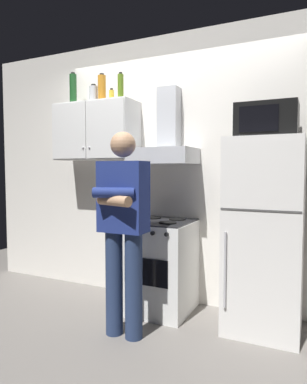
# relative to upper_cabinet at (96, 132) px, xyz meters

# --- Properties ---
(ground_plane) EXTENTS (7.00, 7.00, 0.00)m
(ground_plane) POSITION_rel_upper_cabinet_xyz_m (0.85, -0.37, -1.75)
(ground_plane) COLOR slate
(back_wall_tiled) EXTENTS (4.80, 0.10, 2.70)m
(back_wall_tiled) POSITION_rel_upper_cabinet_xyz_m (0.85, 0.23, -0.40)
(back_wall_tiled) COLOR silver
(back_wall_tiled) RESTS_ON ground_plane
(upper_cabinet) EXTENTS (0.90, 0.37, 0.60)m
(upper_cabinet) POSITION_rel_upper_cabinet_xyz_m (0.00, 0.00, 0.00)
(upper_cabinet) COLOR silver
(stove_oven) EXTENTS (0.60, 0.62, 0.87)m
(stove_oven) POSITION_rel_upper_cabinet_xyz_m (0.80, -0.13, -1.32)
(stove_oven) COLOR white
(stove_oven) RESTS_ON ground_plane
(range_hood) EXTENTS (0.60, 0.44, 0.75)m
(range_hood) POSITION_rel_upper_cabinet_xyz_m (0.80, 0.00, -0.15)
(range_hood) COLOR #B7BABF
(refrigerator) EXTENTS (0.60, 0.62, 1.60)m
(refrigerator) POSITION_rel_upper_cabinet_xyz_m (1.75, -0.12, -0.95)
(refrigerator) COLOR white
(refrigerator) RESTS_ON ground_plane
(microwave) EXTENTS (0.48, 0.37, 0.28)m
(microwave) POSITION_rel_upper_cabinet_xyz_m (1.75, -0.11, -0.01)
(microwave) COLOR black
(microwave) RESTS_ON refrigerator
(person_standing) EXTENTS (0.38, 0.33, 1.64)m
(person_standing) POSITION_rel_upper_cabinet_xyz_m (0.75, -0.73, -0.85)
(person_standing) COLOR navy
(person_standing) RESTS_ON ground_plane
(bottle_wine_green) EXTENTS (0.08, 0.08, 0.35)m
(bottle_wine_green) POSITION_rel_upper_cabinet_xyz_m (-0.29, -0.00, 0.47)
(bottle_wine_green) COLOR #19471E
(bottle_wine_green) RESTS_ON upper_cabinet
(bottle_spice_jar) EXTENTS (0.05, 0.05, 0.13)m
(bottle_spice_jar) POSITION_rel_upper_cabinet_xyz_m (0.20, -0.01, 0.36)
(bottle_spice_jar) COLOR gold
(bottle_spice_jar) RESTS_ON upper_cabinet
(bottle_canister_steel) EXTENTS (0.09, 0.09, 0.19)m
(bottle_canister_steel) POSITION_rel_upper_cabinet_xyz_m (-0.02, -0.02, 0.39)
(bottle_canister_steel) COLOR #B2B5BA
(bottle_canister_steel) RESTS_ON upper_cabinet
(bottle_liquor_amber) EXTENTS (0.08, 0.08, 0.29)m
(bottle_liquor_amber) POSITION_rel_upper_cabinet_xyz_m (0.08, -0.01, 0.44)
(bottle_liquor_amber) COLOR #B7721E
(bottle_liquor_amber) RESTS_ON upper_cabinet
(bottle_olive_oil) EXTENTS (0.06, 0.06, 0.27)m
(bottle_olive_oil) POSITION_rel_upper_cabinet_xyz_m (0.32, -0.03, 0.43)
(bottle_olive_oil) COLOR #4C6B19
(bottle_olive_oil) RESTS_ON upper_cabinet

